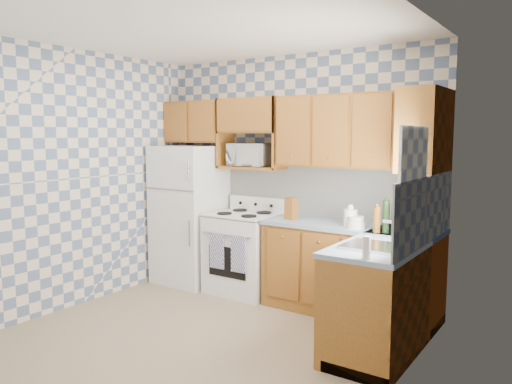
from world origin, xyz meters
TOP-DOWN VIEW (x-y plane):
  - floor at (0.00, 0.00)m, footprint 3.40×3.40m
  - back_wall at (0.00, 1.60)m, footprint 3.40×0.02m
  - right_wall at (1.70, 0.00)m, footprint 0.02×3.20m
  - backsplash_back at (0.40, 1.59)m, footprint 2.60×0.02m
  - backsplash_right at (1.69, 0.80)m, footprint 0.02×1.60m
  - refrigerator at (-1.27, 1.25)m, footprint 0.75×0.70m
  - stove_body at (-0.47, 1.28)m, footprint 0.76×0.65m
  - cooktop at (-0.47, 1.28)m, footprint 0.76×0.65m
  - backguard at (-0.47, 1.55)m, footprint 0.76×0.08m
  - dish_towel_left at (-0.60, 0.93)m, footprint 0.19×0.02m
  - dish_towel_right at (-0.30, 0.93)m, footprint 0.19×0.02m
  - base_cabinets_back at (0.82, 1.30)m, footprint 1.75×0.60m
  - base_cabinets_right at (1.40, 0.80)m, footprint 0.60×1.60m
  - countertop_back at (0.82, 1.30)m, footprint 1.77×0.63m
  - countertop_right at (1.40, 0.80)m, footprint 0.63×1.60m
  - upper_cabinets_back at (0.82, 1.44)m, footprint 1.75×0.33m
  - upper_cabinets_fridge at (-1.29, 1.44)m, footprint 0.82×0.33m
  - upper_cabinets_right at (1.53, 1.25)m, footprint 0.33×0.70m
  - microwave_shelf at (-0.47, 1.44)m, footprint 0.80×0.33m
  - microwave at (-0.51, 1.46)m, footprint 0.52×0.38m
  - sink at (1.40, 0.45)m, footprint 0.48×0.40m
  - window at (1.69, 0.45)m, footprint 0.02×0.66m
  - bottle_0 at (1.26, 1.09)m, footprint 0.07×0.07m
  - bottle_1 at (1.36, 1.04)m, footprint 0.07×0.07m
  - bottle_2 at (1.41, 1.13)m, footprint 0.07×0.07m
  - bottle_3 at (1.19, 1.04)m, footprint 0.07×0.07m
  - knife_block at (0.18, 1.23)m, footprint 0.12×0.12m
  - electric_kettle at (0.86, 1.20)m, footprint 0.13×0.13m
  - food_containers at (0.94, 1.15)m, footprint 0.17×0.17m
  - soap_bottle at (1.49, 0.05)m, footprint 0.06×0.06m

SIDE VIEW (x-z plane):
  - floor at x=0.00m, z-range 0.00..0.00m
  - base_cabinets_back at x=0.82m, z-range 0.00..0.88m
  - base_cabinets_right at x=1.40m, z-range 0.00..0.88m
  - stove_body at x=-0.47m, z-range 0.00..0.90m
  - dish_towel_left at x=-0.60m, z-range 0.34..0.73m
  - dish_towel_right at x=-0.30m, z-range 0.34..0.73m
  - refrigerator at x=-1.27m, z-range 0.00..1.68m
  - countertop_back at x=0.82m, z-range 0.88..0.92m
  - countertop_right at x=1.40m, z-range 0.88..0.92m
  - cooktop at x=-0.47m, z-range 0.89..0.92m
  - sink at x=1.40m, z-range 0.91..0.94m
  - food_containers at x=0.94m, z-range 0.92..1.03m
  - backguard at x=-0.47m, z-range 0.92..1.08m
  - electric_kettle at x=0.86m, z-range 0.92..1.09m
  - soap_bottle at x=1.49m, z-range 0.92..1.09m
  - knife_block at x=0.18m, z-range 0.92..1.16m
  - bottle_3 at x=1.19m, z-range 0.92..1.16m
  - bottle_2 at x=1.41m, z-range 0.92..1.18m
  - bottle_1 at x=1.36m, z-range 0.92..1.20m
  - bottle_0 at x=1.26m, z-range 0.92..1.22m
  - backsplash_back at x=0.40m, z-range 0.92..1.48m
  - backsplash_right at x=1.69m, z-range 0.92..1.48m
  - back_wall at x=0.00m, z-range 0.00..2.70m
  - right_wall at x=1.70m, z-range 0.00..2.70m
  - microwave_shelf at x=-0.47m, z-range 1.42..1.45m
  - window at x=1.69m, z-range 1.02..1.88m
  - microwave at x=-0.51m, z-range 1.45..1.72m
  - upper_cabinets_back at x=0.82m, z-range 1.48..2.22m
  - upper_cabinets_right at x=1.53m, z-range 1.48..2.22m
  - upper_cabinets_fridge at x=-1.29m, z-range 1.72..2.22m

